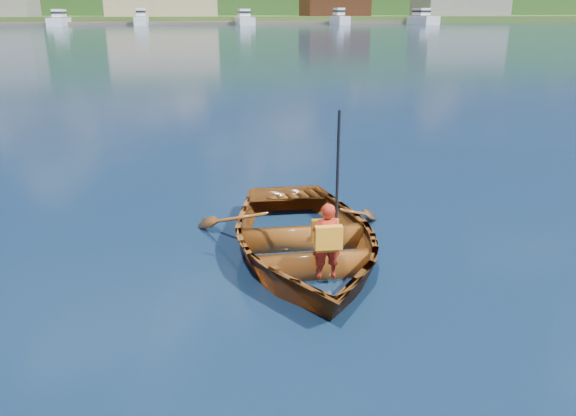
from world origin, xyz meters
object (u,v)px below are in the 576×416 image
rowboat (303,238)px  marina_yachts (163,19)px  dock (192,23)px  child_paddler (327,239)px

rowboat → marina_yachts: marina_yachts is taller
dock → marina_yachts: (-7.08, -4.67, 1.01)m
child_paddler → dock: size_ratio=0.01×
rowboat → dock: 147.14m
child_paddler → marina_yachts: marina_yachts is taller
dock → marina_yachts: bearing=-146.6°
rowboat → marina_yachts: (-5.30, 142.46, 1.12)m
child_paddler → dock: (1.66, 148.04, -0.23)m
dock → marina_yachts: 8.55m
child_paddler → marina_yachts: 143.47m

